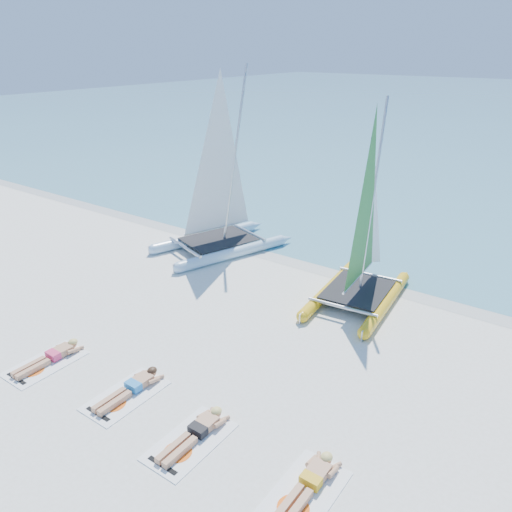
{
  "coord_description": "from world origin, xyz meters",
  "views": [
    {
      "loc": [
        7.97,
        -8.84,
        7.17
      ],
      "look_at": [
        0.78,
        1.2,
        1.93
      ],
      "focal_mm": 35.0,
      "sensor_mm": 36.0,
      "label": 1
    }
  ],
  "objects_px": {
    "towel_c": "(190,442)",
    "sunbather_d": "(310,482)",
    "towel_d": "(304,494)",
    "sunbather_c": "(196,432)",
    "towel_a": "(46,364)",
    "catamaran_yellow": "(367,237)",
    "sunbather_b": "(132,387)",
    "sunbather_a": "(52,356)",
    "towel_b": "(126,396)",
    "catamaran_blue": "(220,197)"
  },
  "relations": [
    {
      "from": "towel_b",
      "to": "sunbather_b",
      "type": "height_order",
      "value": "sunbather_b"
    },
    {
      "from": "sunbather_a",
      "to": "sunbather_d",
      "type": "height_order",
      "value": "same"
    },
    {
      "from": "sunbather_a",
      "to": "towel_a",
      "type": "bearing_deg",
      "value": -90.0
    },
    {
      "from": "towel_b",
      "to": "towel_d",
      "type": "relative_size",
      "value": 1.0
    },
    {
      "from": "towel_a",
      "to": "sunbather_c",
      "type": "xyz_separation_m",
      "value": [
        4.63,
        0.32,
        0.11
      ]
    },
    {
      "from": "towel_d",
      "to": "towel_b",
      "type": "bearing_deg",
      "value": -179.79
    },
    {
      "from": "sunbather_c",
      "to": "sunbather_b",
      "type": "bearing_deg",
      "value": 174.54
    },
    {
      "from": "towel_c",
      "to": "sunbather_d",
      "type": "distance_m",
      "value": 2.48
    },
    {
      "from": "catamaran_yellow",
      "to": "sunbather_b",
      "type": "distance_m",
      "value": 7.88
    },
    {
      "from": "sunbather_b",
      "to": "sunbather_c",
      "type": "relative_size",
      "value": 1.0
    },
    {
      "from": "catamaran_blue",
      "to": "towel_b",
      "type": "relative_size",
      "value": 3.68
    },
    {
      "from": "towel_b",
      "to": "towel_d",
      "type": "distance_m",
      "value": 4.55
    },
    {
      "from": "towel_b",
      "to": "sunbather_a",
      "type": "bearing_deg",
      "value": -176.91
    },
    {
      "from": "towel_d",
      "to": "sunbather_c",
      "type": "bearing_deg",
      "value": -179.38
    },
    {
      "from": "sunbather_c",
      "to": "catamaran_yellow",
      "type": "bearing_deg",
      "value": 89.37
    },
    {
      "from": "sunbather_c",
      "to": "sunbather_d",
      "type": "height_order",
      "value": "same"
    },
    {
      "from": "towel_c",
      "to": "towel_a",
      "type": "bearing_deg",
      "value": -178.43
    },
    {
      "from": "catamaran_yellow",
      "to": "sunbather_d",
      "type": "xyz_separation_m",
      "value": [
        2.36,
        -7.33,
        -1.8
      ]
    },
    {
      "from": "sunbather_c",
      "to": "towel_b",
      "type": "bearing_deg",
      "value": 179.75
    },
    {
      "from": "towel_c",
      "to": "towel_d",
      "type": "relative_size",
      "value": 1.0
    },
    {
      "from": "catamaran_yellow",
      "to": "towel_d",
      "type": "height_order",
      "value": "catamaran_yellow"
    },
    {
      "from": "towel_a",
      "to": "catamaran_blue",
      "type": "bearing_deg",
      "value": 98.43
    },
    {
      "from": "sunbather_b",
      "to": "sunbather_c",
      "type": "distance_m",
      "value": 2.12
    },
    {
      "from": "sunbather_c",
      "to": "towel_d",
      "type": "xyz_separation_m",
      "value": [
        2.45,
        0.03,
        -0.11
      ]
    },
    {
      "from": "towel_b",
      "to": "catamaran_blue",
      "type": "bearing_deg",
      "value": 115.32
    },
    {
      "from": "sunbather_a",
      "to": "sunbather_c",
      "type": "bearing_deg",
      "value": 1.57
    },
    {
      "from": "sunbather_c",
      "to": "sunbather_a",
      "type": "bearing_deg",
      "value": -178.43
    },
    {
      "from": "catamaran_blue",
      "to": "sunbather_a",
      "type": "relative_size",
      "value": 3.95
    },
    {
      "from": "sunbather_a",
      "to": "towel_b",
      "type": "xyz_separation_m",
      "value": [
        2.53,
        0.14,
        -0.11
      ]
    },
    {
      "from": "sunbather_b",
      "to": "catamaran_yellow",
      "type": "bearing_deg",
      "value": 73.42
    },
    {
      "from": "sunbather_c",
      "to": "towel_a",
      "type": "bearing_deg",
      "value": -176.06
    },
    {
      "from": "towel_b",
      "to": "sunbather_d",
      "type": "relative_size",
      "value": 1.07
    },
    {
      "from": "sunbather_a",
      "to": "catamaran_blue",
      "type": "bearing_deg",
      "value": 98.63
    },
    {
      "from": "catamaran_yellow",
      "to": "sunbather_b",
      "type": "xyz_separation_m",
      "value": [
        -2.19,
        -7.35,
        -1.8
      ]
    },
    {
      "from": "towel_c",
      "to": "sunbather_d",
      "type": "xyz_separation_m",
      "value": [
        2.45,
        0.41,
        0.11
      ]
    },
    {
      "from": "towel_a",
      "to": "towel_d",
      "type": "xyz_separation_m",
      "value": [
        7.08,
        0.35,
        0.0
      ]
    },
    {
      "from": "catamaran_blue",
      "to": "catamaran_yellow",
      "type": "distance_m",
      "value": 5.96
    },
    {
      "from": "sunbather_a",
      "to": "towel_d",
      "type": "relative_size",
      "value": 0.93
    },
    {
      "from": "sunbather_c",
      "to": "towel_d",
      "type": "relative_size",
      "value": 0.93
    },
    {
      "from": "catamaran_blue",
      "to": "towel_a",
      "type": "xyz_separation_m",
      "value": [
        1.22,
        -8.26,
        -2.02
      ]
    },
    {
      "from": "sunbather_b",
      "to": "towel_d",
      "type": "bearing_deg",
      "value": -2.2
    },
    {
      "from": "sunbather_a",
      "to": "towel_c",
      "type": "relative_size",
      "value": 0.93
    },
    {
      "from": "towel_a",
      "to": "sunbather_b",
      "type": "relative_size",
      "value": 1.07
    },
    {
      "from": "sunbather_d",
      "to": "catamaran_blue",
      "type": "bearing_deg",
      "value": 137.08
    },
    {
      "from": "catamaran_blue",
      "to": "towel_c",
      "type": "height_order",
      "value": "catamaran_blue"
    },
    {
      "from": "catamaran_blue",
      "to": "sunbather_b",
      "type": "distance_m",
      "value": 8.81
    },
    {
      "from": "towel_c",
      "to": "sunbather_c",
      "type": "relative_size",
      "value": 1.07
    },
    {
      "from": "sunbather_a",
      "to": "sunbather_d",
      "type": "distance_m",
      "value": 7.09
    },
    {
      "from": "towel_a",
      "to": "sunbather_a",
      "type": "height_order",
      "value": "sunbather_a"
    },
    {
      "from": "catamaran_blue",
      "to": "sunbather_d",
      "type": "relative_size",
      "value": 3.95
    }
  ]
}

